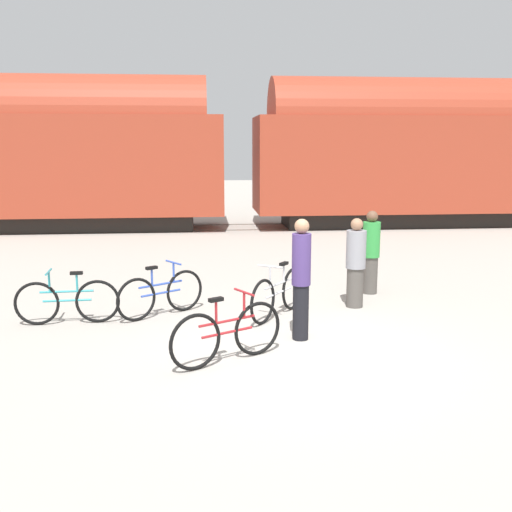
# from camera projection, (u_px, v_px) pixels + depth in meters

# --- Properties ---
(ground_plane) EXTENTS (80.00, 80.00, 0.00)m
(ground_plane) POSITION_uv_depth(u_px,v_px,m) (300.00, 352.00, 8.54)
(ground_plane) COLOR #A8A399
(freight_train) EXTENTS (56.12, 2.83, 5.18)m
(freight_train) POSITION_uv_depth(u_px,v_px,m) (239.00, 149.00, 20.66)
(freight_train) COLOR black
(freight_train) RESTS_ON ground_plane
(rail_near) EXTENTS (68.12, 0.07, 0.01)m
(rail_near) POSITION_uv_depth(u_px,v_px,m) (241.00, 230.00, 20.47)
(rail_near) COLOR #4C4238
(rail_near) RESTS_ON ground_plane
(rail_far) EXTENTS (68.12, 0.07, 0.01)m
(rail_far) POSITION_uv_depth(u_px,v_px,m) (238.00, 224.00, 21.87)
(rail_far) COLOR #4C4238
(rail_far) RESTS_ON ground_plane
(bicycle_blue) EXTENTS (1.42, 1.02, 0.92)m
(bicycle_blue) POSITION_uv_depth(u_px,v_px,m) (161.00, 294.00, 10.27)
(bicycle_blue) COLOR black
(bicycle_blue) RESTS_ON ground_plane
(bicycle_teal) EXTENTS (1.69, 0.46, 0.90)m
(bicycle_teal) POSITION_uv_depth(u_px,v_px,m) (67.00, 301.00, 9.81)
(bicycle_teal) COLOR black
(bicycle_teal) RESTS_ON ground_plane
(bicycle_maroon) EXTENTS (1.56, 0.93, 0.96)m
(bicycle_maroon) POSITION_uv_depth(u_px,v_px,m) (227.00, 334.00, 8.08)
(bicycle_maroon) COLOR black
(bicycle_maroon) RESTS_ON ground_plane
(bicycle_silver) EXTENTS (1.12, 1.49, 0.94)m
(bicycle_silver) POSITION_uv_depth(u_px,v_px,m) (278.00, 294.00, 10.23)
(bicycle_silver) COLOR black
(bicycle_silver) RESTS_ON ground_plane
(person_in_grey) EXTENTS (0.36, 0.36, 1.62)m
(person_in_grey) POSITION_uv_depth(u_px,v_px,m) (356.00, 263.00, 10.77)
(person_in_grey) COLOR #514C47
(person_in_grey) RESTS_ON ground_plane
(person_in_green) EXTENTS (0.34, 0.34, 1.64)m
(person_in_green) POSITION_uv_depth(u_px,v_px,m) (371.00, 252.00, 11.75)
(person_in_green) COLOR #514C47
(person_in_green) RESTS_ON ground_plane
(person_in_purple) EXTENTS (0.28, 0.28, 1.84)m
(person_in_purple) POSITION_uv_depth(u_px,v_px,m) (301.00, 278.00, 8.94)
(person_in_purple) COLOR black
(person_in_purple) RESTS_ON ground_plane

